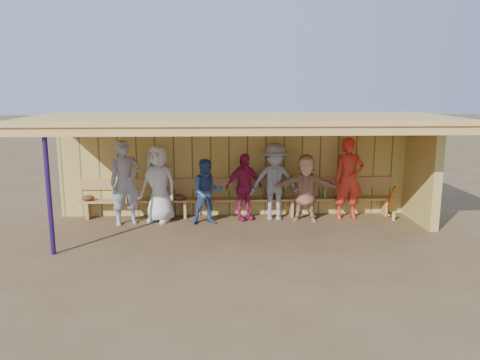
# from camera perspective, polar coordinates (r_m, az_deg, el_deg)

# --- Properties ---
(ground) EXTENTS (90.00, 90.00, 0.00)m
(ground) POSITION_cam_1_polar(r_m,az_deg,el_deg) (10.41, 0.09, -6.06)
(ground) COLOR brown
(ground) RESTS_ON ground
(player_a) EXTENTS (0.83, 0.70, 1.94)m
(player_a) POSITION_cam_1_polar(r_m,az_deg,el_deg) (10.92, -13.81, -0.30)
(player_a) COLOR gray
(player_a) RESTS_ON ground
(player_b) EXTENTS (1.04, 0.89, 1.80)m
(player_b) POSITION_cam_1_polar(r_m,az_deg,el_deg) (10.97, -9.88, -0.46)
(player_b) COLOR silver
(player_b) RESTS_ON ground
(player_c) EXTENTS (0.82, 0.69, 1.50)m
(player_c) POSITION_cam_1_polar(r_m,az_deg,el_deg) (10.68, -4.03, -1.45)
(player_c) COLOR #314C87
(player_c) RESTS_ON ground
(player_d) EXTENTS (1.01, 0.73, 1.59)m
(player_d) POSITION_cam_1_polar(r_m,az_deg,el_deg) (10.99, 0.48, -0.85)
(player_d) COLOR #A91B4B
(player_d) RESTS_ON ground
(player_e) EXTENTS (1.21, 0.73, 1.83)m
(player_e) POSITION_cam_1_polar(r_m,az_deg,el_deg) (11.03, 4.25, -0.20)
(player_e) COLOR gray
(player_e) RESTS_ON ground
(player_f) EXTENTS (1.52, 0.72, 1.58)m
(player_f) POSITION_cam_1_polar(r_m,az_deg,el_deg) (11.02, 8.02, -0.95)
(player_f) COLOR tan
(player_f) RESTS_ON ground
(player_g) EXTENTS (0.73, 0.49, 1.94)m
(player_g) POSITION_cam_1_polar(r_m,az_deg,el_deg) (11.36, 13.10, 0.16)
(player_g) COLOR red
(player_g) RESTS_ON ground
(dugout_structure) EXTENTS (8.80, 3.20, 2.50)m
(dugout_structure) POSITION_cam_1_polar(r_m,az_deg,el_deg) (10.74, 2.00, 3.74)
(dugout_structure) COLOR tan
(dugout_structure) RESTS_ON ground
(bench) EXTENTS (7.60, 0.34, 0.93)m
(bench) POSITION_cam_1_polar(r_m,az_deg,el_deg) (11.34, -0.17, -1.84)
(bench) COLOR tan
(bench) RESTS_ON ground
(dugout_equipment) EXTENTS (7.45, 0.62, 0.80)m
(dugout_equipment) POSITION_cam_1_polar(r_m,az_deg,el_deg) (11.22, -2.65, -2.20)
(dugout_equipment) COLOR orange
(dugout_equipment) RESTS_ON ground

